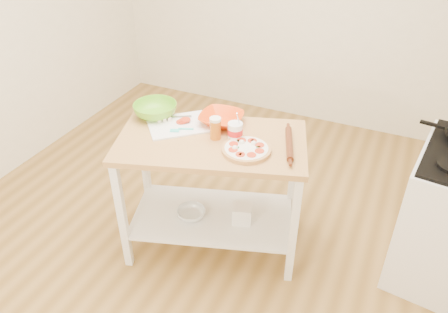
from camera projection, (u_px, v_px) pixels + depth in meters
room_shell at (192, 75)px, 2.52m from camera, size 4.04×4.54×2.74m
prep_island at (212, 171)px, 2.92m from camera, size 1.35×0.99×0.90m
pizza at (246, 149)px, 2.66m from camera, size 0.30×0.30×0.05m
cutting_board at (178, 124)px, 2.93m from camera, size 0.50×0.49×0.04m
spatula at (181, 130)px, 2.85m from camera, size 0.14×0.10×0.01m
knife at (166, 118)px, 2.98m from camera, size 0.24×0.17×0.01m
orange_bowl at (221, 119)px, 2.93m from camera, size 0.30×0.30×0.07m
green_bowl at (155, 110)px, 3.01m from camera, size 0.31×0.31×0.09m
beer_pint at (215, 128)px, 2.75m from camera, size 0.07×0.07×0.15m
yogurt_tub at (235, 131)px, 2.75m from camera, size 0.10×0.10×0.21m
rolling_pin at (289, 144)px, 2.70m from camera, size 0.16×0.35×0.04m
shelf_glass_bowl at (191, 213)px, 3.11m from camera, size 0.22×0.22×0.06m
shelf_bin at (242, 213)px, 3.06m from camera, size 0.17×0.17×0.13m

